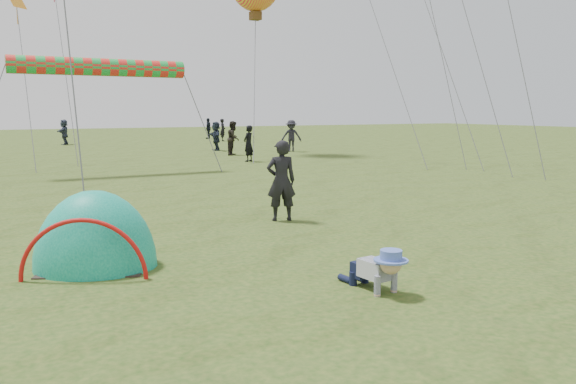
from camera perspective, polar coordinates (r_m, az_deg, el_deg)
name	(u,v)px	position (r m, az deg, el deg)	size (l,w,h in m)	color
ground	(308,284)	(7.80, 2.07, -9.34)	(140.00, 140.00, 0.00)	#214214
crawling_toddler	(378,268)	(7.52, 9.16, -7.67)	(0.56, 0.81, 0.62)	black
popup_tent	(97,267)	(9.08, -18.88, -7.23)	(1.82, 1.50, 2.36)	#01806A
standing_adult	(281,181)	(12.00, -0.70, 1.15)	(0.63, 0.42, 1.73)	black
crowd_person_2	(208,128)	(47.28, -8.09, 6.41)	(1.00, 0.42, 1.71)	black
crowd_person_5	(64,132)	(41.66, -21.78, 5.68)	(1.61, 0.51, 1.73)	#2E364B
crowd_person_6	(223,130)	(43.50, -6.65, 6.28)	(0.62, 0.41, 1.71)	black
crowd_person_7	(234,138)	(29.86, -5.55, 5.46)	(0.87, 0.68, 1.79)	black
crowd_person_9	(291,136)	(32.30, 0.34, 5.73)	(1.16, 0.67, 1.80)	black
crowd_person_11	(216,136)	(33.34, -7.33, 5.65)	(1.57, 0.50, 1.70)	#19212E
crowd_person_12	(248,144)	(26.00, -4.04, 4.93)	(0.61, 0.40, 1.67)	black
rainbow_tube_kite	(100,67)	(22.04, -18.56, 11.94)	(0.64, 0.64, 6.18)	red
diamond_kite_2	(16,0)	(28.68, -25.89, 17.14)	(0.82, 0.82, 0.00)	orange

